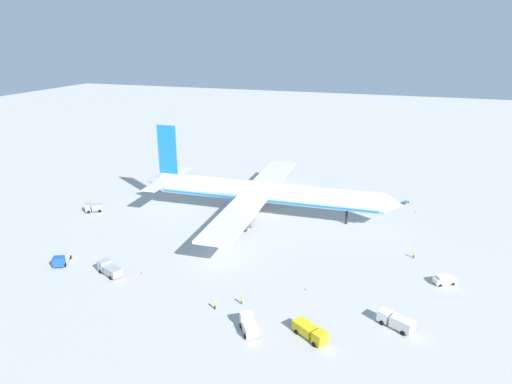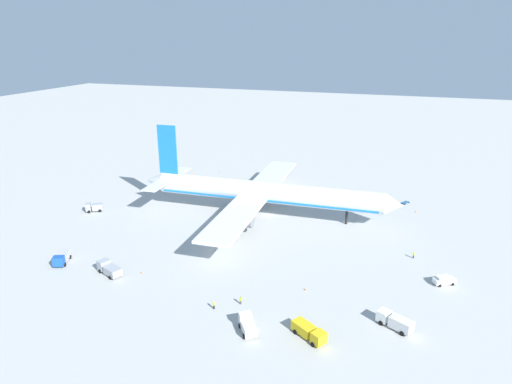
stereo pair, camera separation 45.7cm
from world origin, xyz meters
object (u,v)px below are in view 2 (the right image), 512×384
object	(u,v)px
traffic_cone_0	(416,211)
traffic_cone_4	(193,174)
service_truck_4	(248,325)
baggage_cart_0	(405,202)
ground_worker_1	(241,300)
ground_worker_2	(214,305)
service_truck_2	(94,207)
service_truck_3	(109,269)
airliner	(262,192)
traffic_cone_1	(220,171)
traffic_cone_3	(305,289)
traffic_cone_2	(141,272)
service_truck_1	(62,258)
ground_worker_0	(414,255)
service_van	(444,280)
service_truck_5	(395,321)
service_truck_0	(309,331)

from	to	relation	value
traffic_cone_0	traffic_cone_4	bearing A→B (deg)	170.62
service_truck_4	baggage_cart_0	xyz separation A→B (m)	(25.44, 77.87, -1.10)
ground_worker_1	ground_worker_2	size ratio (longest dim) A/B	1.00
service_truck_2	traffic_cone_0	distance (m)	97.69
service_truck_3	traffic_cone_0	bearing A→B (deg)	43.33
airliner	baggage_cart_0	xyz separation A→B (m)	(40.48, 23.63, -6.73)
traffic_cone_1	traffic_cone_4	world-z (taller)	same
baggage_cart_0	traffic_cone_4	size ratio (longest dim) A/B	6.16
service_truck_4	traffic_cone_3	xyz separation A→B (m)	(6.82, 16.99, -1.09)
traffic_cone_0	traffic_cone_2	size ratio (longest dim) A/B	1.00
service_truck_1	service_truck_4	xyz separation A→B (m)	(50.21, -10.23, -0.00)
service_truck_4	ground_worker_0	world-z (taller)	service_truck_4
airliner	service_truck_1	size ratio (longest dim) A/B	12.00
ground_worker_1	traffic_cone_1	xyz separation A→B (m)	(-40.20, 83.31, -0.60)
service_truck_1	ground_worker_2	xyz separation A→B (m)	(41.53, -5.73, -0.50)
traffic_cone_3	service_van	bearing A→B (deg)	23.47
service_truck_4	traffic_cone_4	bearing A→B (deg)	122.09
service_truck_5	service_van	size ratio (longest dim) A/B	1.40
service_truck_5	ground_worker_2	bearing A→B (deg)	-171.39
service_truck_3	baggage_cart_0	size ratio (longest dim) A/B	2.08
baggage_cart_0	service_truck_0	bearing A→B (deg)	-100.78
ground_worker_1	service_truck_2	bearing A→B (deg)	151.63
ground_worker_1	traffic_cone_3	size ratio (longest dim) A/B	3.11
service_truck_3	ground_worker_1	distance (m)	32.21
service_truck_5	traffic_cone_4	world-z (taller)	service_truck_5
airliner	service_van	size ratio (longest dim) A/B	15.79
service_truck_5	traffic_cone_0	bearing A→B (deg)	86.79
traffic_cone_3	traffic_cone_0	bearing A→B (deg)	67.93
service_van	traffic_cone_2	bearing A→B (deg)	-165.18
service_van	traffic_cone_4	world-z (taller)	service_van
service_truck_5	ground_worker_0	bearing A→B (deg)	84.19
traffic_cone_1	traffic_cone_0	bearing A→B (deg)	-15.46
service_truck_1	ground_worker_0	world-z (taller)	service_truck_1
traffic_cone_4	traffic_cone_2	bearing A→B (deg)	-72.35
service_truck_0	ground_worker_1	size ratio (longest dim) A/B	4.15
ground_worker_0	ground_worker_2	distance (m)	50.87
baggage_cart_0	traffic_cone_4	bearing A→B (deg)	175.30
service_truck_4	ground_worker_0	distance (m)	48.56
service_truck_3	traffic_cone_0	world-z (taller)	service_truck_3
service_truck_5	traffic_cone_3	bearing A→B (deg)	158.22
service_truck_3	traffic_cone_4	size ratio (longest dim) A/B	12.79
traffic_cone_3	traffic_cone_4	size ratio (longest dim) A/B	1.00
ground_worker_1	traffic_cone_3	xyz separation A→B (m)	(11.10, 9.23, -0.60)
service_truck_0	traffic_cone_1	bearing A→B (deg)	121.81
service_truck_3	service_truck_5	world-z (taller)	service_truck_3
baggage_cart_0	ground_worker_2	bearing A→B (deg)	-114.94
service_truck_2	traffic_cone_1	world-z (taller)	service_truck_2
baggage_cart_0	service_van	bearing A→B (deg)	-79.42
airliner	ground_worker_2	bearing A→B (deg)	-82.70
service_truck_1	ground_worker_1	xyz separation A→B (m)	(45.92, -2.47, -0.50)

